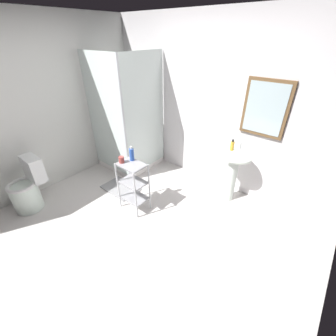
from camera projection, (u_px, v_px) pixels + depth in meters
ground_plane at (125, 236)px, 2.81m from camera, size 4.20×4.20×0.02m
wall_back at (210, 106)px, 3.35m from camera, size 4.20×0.14×2.50m
wall_left at (31, 111)px, 3.15m from camera, size 0.10×4.20×2.50m
shower_stall at (129, 144)px, 4.03m from camera, size 0.92×0.92×2.00m
pedestal_sink at (233, 167)px, 3.13m from camera, size 0.46×0.37×0.81m
sink_faucet at (240, 146)px, 3.06m from camera, size 0.03×0.03×0.10m
toilet at (28, 189)px, 3.12m from camera, size 0.37×0.49×0.76m
storage_cart at (133, 183)px, 3.03m from camera, size 0.38×0.28×0.74m
hand_soap_bottle at (232, 146)px, 3.03m from camera, size 0.05×0.05×0.16m
shampoo_bottle_blue at (132, 154)px, 2.92m from camera, size 0.06×0.06×0.21m
rinse_cup at (121, 160)px, 2.89m from camera, size 0.07×0.07×0.09m
bath_mat at (121, 188)px, 3.64m from camera, size 0.60×0.40×0.02m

